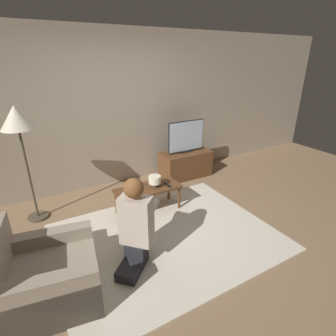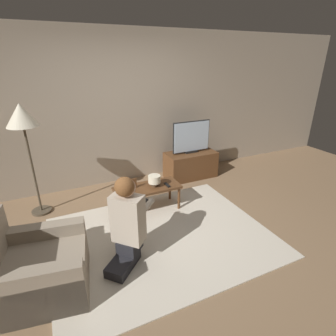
{
  "view_description": "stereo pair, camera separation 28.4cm",
  "coord_description": "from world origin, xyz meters",
  "px_view_note": "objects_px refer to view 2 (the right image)",
  "views": [
    {
      "loc": [
        -1.34,
        -2.41,
        2.13
      ],
      "look_at": [
        0.38,
        0.64,
        0.65
      ],
      "focal_mm": 28.0,
      "sensor_mm": 36.0,
      "label": 1
    },
    {
      "loc": [
        -1.09,
        -2.54,
        2.13
      ],
      "look_at": [
        0.38,
        0.64,
        0.65
      ],
      "focal_mm": 28.0,
      "sensor_mm": 36.0,
      "label": 2
    }
  ],
  "objects_px": {
    "coffee_table": "(147,190)",
    "person_kneeling": "(127,220)",
    "armchair": "(34,270)",
    "floor_lamp": "(22,121)",
    "table_lamp": "(154,180)",
    "tv": "(191,137)"
  },
  "relations": [
    {
      "from": "person_kneeling",
      "to": "table_lamp",
      "type": "bearing_deg",
      "value": -81.78
    },
    {
      "from": "coffee_table",
      "to": "armchair",
      "type": "relative_size",
      "value": 0.95
    },
    {
      "from": "coffee_table",
      "to": "person_kneeling",
      "type": "relative_size",
      "value": 0.94
    },
    {
      "from": "tv",
      "to": "table_lamp",
      "type": "height_order",
      "value": "tv"
    },
    {
      "from": "tv",
      "to": "table_lamp",
      "type": "xyz_separation_m",
      "value": [
        -1.08,
        -0.84,
        -0.29
      ]
    },
    {
      "from": "tv",
      "to": "person_kneeling",
      "type": "relative_size",
      "value": 0.72
    },
    {
      "from": "floor_lamp",
      "to": "table_lamp",
      "type": "relative_size",
      "value": 8.9
    },
    {
      "from": "floor_lamp",
      "to": "person_kneeling",
      "type": "distance_m",
      "value": 1.96
    },
    {
      "from": "coffee_table",
      "to": "table_lamp",
      "type": "bearing_deg",
      "value": -14.01
    },
    {
      "from": "armchair",
      "to": "person_kneeling",
      "type": "xyz_separation_m",
      "value": [
        0.95,
        0.05,
        0.27
      ]
    },
    {
      "from": "coffee_table",
      "to": "armchair",
      "type": "bearing_deg",
      "value": -148.15
    },
    {
      "from": "person_kneeling",
      "to": "tv",
      "type": "bearing_deg",
      "value": -89.94
    },
    {
      "from": "coffee_table",
      "to": "floor_lamp",
      "type": "xyz_separation_m",
      "value": [
        -1.46,
        0.64,
        1.02
      ]
    },
    {
      "from": "coffee_table",
      "to": "person_kneeling",
      "type": "distance_m",
      "value": 1.07
    },
    {
      "from": "floor_lamp",
      "to": "armchair",
      "type": "xyz_separation_m",
      "value": [
        -0.05,
        -1.58,
        -1.11
      ]
    },
    {
      "from": "coffee_table",
      "to": "person_kneeling",
      "type": "xyz_separation_m",
      "value": [
        -0.56,
        -0.89,
        0.18
      ]
    },
    {
      "from": "floor_lamp",
      "to": "armchair",
      "type": "height_order",
      "value": "floor_lamp"
    },
    {
      "from": "person_kneeling",
      "to": "floor_lamp",
      "type": "bearing_deg",
      "value": -13.86
    },
    {
      "from": "floor_lamp",
      "to": "person_kneeling",
      "type": "relative_size",
      "value": 1.57
    },
    {
      "from": "tv",
      "to": "coffee_table",
      "type": "xyz_separation_m",
      "value": [
        -1.18,
        -0.82,
        -0.44
      ]
    },
    {
      "from": "tv",
      "to": "table_lamp",
      "type": "bearing_deg",
      "value": -142.05
    },
    {
      "from": "floor_lamp",
      "to": "table_lamp",
      "type": "height_order",
      "value": "floor_lamp"
    }
  ]
}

